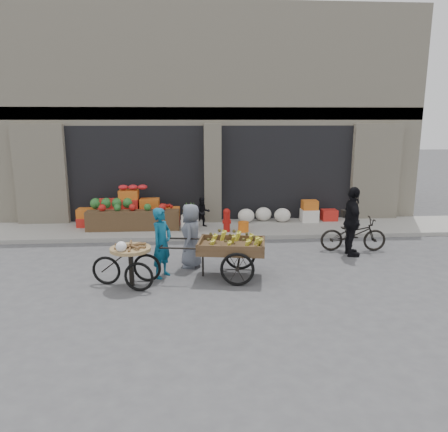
{
  "coord_description": "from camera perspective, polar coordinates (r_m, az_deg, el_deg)",
  "views": [
    {
      "loc": [
        -0.62,
        -9.12,
        3.42
      ],
      "look_at": [
        0.11,
        1.3,
        1.1
      ],
      "focal_mm": 35.0,
      "sensor_mm": 36.0,
      "label": 1
    }
  ],
  "objects": [
    {
      "name": "orange_bucket",
      "position": [
        13.09,
        2.55,
        -1.41
      ],
      "size": [
        0.32,
        0.32,
        0.3
      ],
      "primitive_type": "cylinder",
      "color": "orange",
      "rests_on": "sidewalk"
    },
    {
      "name": "fruit_display",
      "position": [
        13.91,
        -11.63,
        0.87
      ],
      "size": [
        3.1,
        1.12,
        1.24
      ],
      "color": "red",
      "rests_on": "sidewalk"
    },
    {
      "name": "building",
      "position": [
        17.17,
        -1.99,
        12.35
      ],
      "size": [
        14.0,
        6.45,
        7.0
      ],
      "color": "beige",
      "rests_on": "ground"
    },
    {
      "name": "ground",
      "position": [
        9.76,
        -0.12,
        -7.99
      ],
      "size": [
        80.0,
        80.0,
        0.0
      ],
      "primitive_type": "plane",
      "color": "#424244",
      "rests_on": "ground"
    },
    {
      "name": "seated_person",
      "position": [
        13.62,
        -2.79,
        0.5
      ],
      "size": [
        0.51,
        0.43,
        0.93
      ],
      "primitive_type": "imported",
      "rotation": [
        0.0,
        0.0,
        0.17
      ],
      "color": "black",
      "rests_on": "sidewalk"
    },
    {
      "name": "bicycle",
      "position": [
        12.03,
        16.52,
        -2.3
      ],
      "size": [
        1.76,
        0.73,
        0.9
      ],
      "primitive_type": "imported",
      "rotation": [
        0.0,
        0.0,
        1.49
      ],
      "color": "black",
      "rests_on": "ground"
    },
    {
      "name": "pineapple_bin",
      "position": [
        13.08,
        -4.47,
        -1.0
      ],
      "size": [
        0.52,
        0.52,
        0.5
      ],
      "primitive_type": "cylinder",
      "color": "silver",
      "rests_on": "sidewalk"
    },
    {
      "name": "banana_cart",
      "position": [
        9.54,
        0.67,
        -3.75
      ],
      "size": [
        2.58,
        1.37,
        1.03
      ],
      "rotation": [
        0.0,
        0.0,
        -0.16
      ],
      "color": "brown",
      "rests_on": "ground"
    },
    {
      "name": "vendor_grey",
      "position": [
        10.25,
        -4.33,
        -2.58
      ],
      "size": [
        0.58,
        0.8,
        1.51
      ],
      "primitive_type": "imported",
      "rotation": [
        0.0,
        0.0,
        -1.71
      ],
      "color": "slate",
      "rests_on": "ground"
    },
    {
      "name": "sidewalk",
      "position": [
        13.66,
        -1.29,
        -1.72
      ],
      "size": [
        18.0,
        2.2,
        0.12
      ],
      "primitive_type": "cube",
      "color": "gray",
      "rests_on": "ground"
    },
    {
      "name": "cyclist",
      "position": [
        11.5,
        16.41,
        -0.71
      ],
      "size": [
        0.51,
        1.07,
        1.78
      ],
      "primitive_type": "imported",
      "rotation": [
        0.0,
        0.0,
        1.49
      ],
      "color": "black",
      "rests_on": "ground"
    },
    {
      "name": "right_bay_goods",
      "position": [
        14.51,
        8.95,
        0.39
      ],
      "size": [
        3.35,
        0.6,
        0.7
      ],
      "color": "silver",
      "rests_on": "sidewalk"
    },
    {
      "name": "tricycle_cart",
      "position": [
        9.31,
        -12.11,
        -5.63
      ],
      "size": [
        1.46,
        0.99,
        0.95
      ],
      "rotation": [
        0.0,
        0.0,
        -0.2
      ],
      "color": "#9E7F51",
      "rests_on": "ground"
    },
    {
      "name": "vendor_woman",
      "position": [
        9.66,
        -8.13,
        -3.49
      ],
      "size": [
        0.62,
        0.68,
        1.56
      ],
      "primitive_type": "imported",
      "rotation": [
        0.0,
        0.0,
        1.02
      ],
      "color": "navy",
      "rests_on": "ground"
    },
    {
      "name": "fire_hydrant",
      "position": [
        13.04,
        0.35,
        -0.4
      ],
      "size": [
        0.22,
        0.22,
        0.71
      ],
      "color": "#A5140F",
      "rests_on": "sidewalk"
    }
  ]
}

